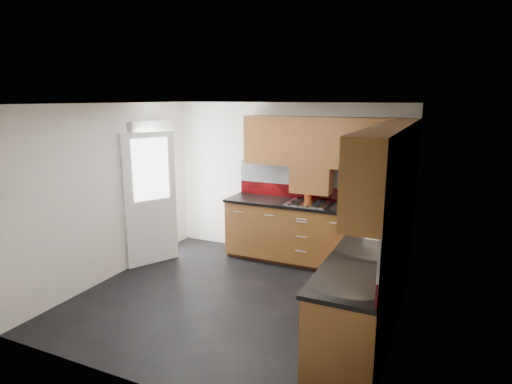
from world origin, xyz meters
The scene contains 14 objects.
room centered at (0.00, 0.00, 1.50)m, with size 4.00×3.80×2.64m.
base_cabinets centered at (1.07, 0.72, 0.44)m, with size 2.70×3.20×0.95m.
countertop centered at (1.05, 0.70, 0.92)m, with size 2.72×3.22×0.04m.
backsplash centered at (1.28, 0.93, 1.21)m, with size 2.70×3.20×0.54m.
upper_cabinets centered at (1.23, 0.78, 1.84)m, with size 2.50×3.20×0.72m.
extractor_hood centered at (0.45, 1.64, 1.28)m, with size 0.60×0.33×0.40m, color brown.
glass_cabinet centered at (1.71, 1.07, 1.87)m, with size 0.32×0.80×0.66m.
back_door centered at (-1.78, 0.75, 1.03)m, with size 0.42×1.19×2.04m.
gas_hob centered at (0.45, 1.47, 0.96)m, with size 0.60×0.53×0.05m.
utensil_pot centered at (0.40, 1.62, 1.03)m, with size 0.11×0.11×0.39m.
toaster centered at (1.27, 1.61, 1.03)m, with size 0.26×0.18×0.18m.
food_processor centered at (1.58, 0.30, 1.08)m, with size 0.19×0.19×0.31m.
paper_towel centered at (1.64, 0.26, 1.05)m, with size 0.11×0.11×0.23m, color white.
orange_cloth centered at (1.54, 1.08, 0.95)m, with size 0.15×0.13×0.02m, color orange.
Camera 1 is at (2.28, -4.39, 2.46)m, focal length 30.00 mm.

